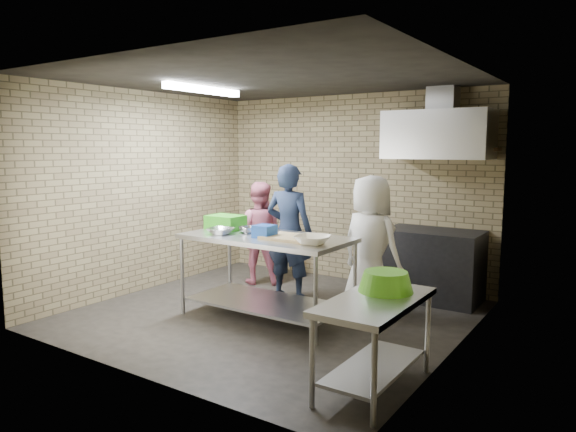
# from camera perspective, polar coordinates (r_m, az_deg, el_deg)

# --- Properties ---
(floor) EXTENTS (4.20, 4.20, 0.00)m
(floor) POSITION_cam_1_polar(r_m,az_deg,el_deg) (6.28, -1.80, -10.59)
(floor) COLOR black
(floor) RESTS_ON ground
(ceiling) EXTENTS (4.20, 4.20, 0.00)m
(ceiling) POSITION_cam_1_polar(r_m,az_deg,el_deg) (6.02, -1.91, 14.64)
(ceiling) COLOR black
(ceiling) RESTS_ON ground
(back_wall) EXTENTS (4.20, 0.06, 2.70)m
(back_wall) POSITION_cam_1_polar(r_m,az_deg,el_deg) (7.71, 6.83, 2.96)
(back_wall) COLOR #93845C
(back_wall) RESTS_ON ground
(front_wall) EXTENTS (4.20, 0.06, 2.70)m
(front_wall) POSITION_cam_1_polar(r_m,az_deg,el_deg) (4.54, -16.69, -0.38)
(front_wall) COLOR #93845C
(front_wall) RESTS_ON ground
(left_wall) EXTENTS (0.06, 4.00, 2.70)m
(left_wall) POSITION_cam_1_polar(r_m,az_deg,el_deg) (7.42, -15.17, 2.58)
(left_wall) COLOR #93845C
(left_wall) RESTS_ON ground
(right_wall) EXTENTS (0.06, 4.00, 2.70)m
(right_wall) POSITION_cam_1_polar(r_m,az_deg,el_deg) (5.09, 17.77, 0.38)
(right_wall) COLOR #93845C
(right_wall) RESTS_ON ground
(prep_table) EXTENTS (1.91, 0.95, 0.95)m
(prep_table) POSITION_cam_1_polar(r_m,az_deg,el_deg) (6.04, -2.34, -6.62)
(prep_table) COLOR silver
(prep_table) RESTS_ON floor
(side_counter) EXTENTS (0.60, 1.20, 0.75)m
(side_counter) POSITION_cam_1_polar(r_m,az_deg,el_deg) (4.41, 9.30, -13.51)
(side_counter) COLOR silver
(side_counter) RESTS_ON floor
(stove) EXTENTS (1.20, 0.70, 0.90)m
(stove) POSITION_cam_1_polar(r_m,az_deg,el_deg) (7.01, 15.32, -5.14)
(stove) COLOR black
(stove) RESTS_ON floor
(range_hood) EXTENTS (1.30, 0.60, 0.60)m
(range_hood) POSITION_cam_1_polar(r_m,az_deg,el_deg) (6.90, 15.92, 8.45)
(range_hood) COLOR silver
(range_hood) RESTS_ON back_wall
(hood_duct) EXTENTS (0.35, 0.30, 0.30)m
(hood_duct) POSITION_cam_1_polar(r_m,az_deg,el_deg) (7.07, 16.44, 12.05)
(hood_duct) COLOR #A5A8AD
(hood_duct) RESTS_ON back_wall
(wall_shelf) EXTENTS (0.80, 0.20, 0.04)m
(wall_shelf) POSITION_cam_1_polar(r_m,az_deg,el_deg) (6.99, 18.71, 6.85)
(wall_shelf) COLOR #3F2B19
(wall_shelf) RESTS_ON back_wall
(fluorescent_fixture) EXTENTS (0.10, 1.25, 0.08)m
(fluorescent_fixture) POSITION_cam_1_polar(r_m,az_deg,el_deg) (6.65, -9.13, 13.35)
(fluorescent_fixture) COLOR white
(fluorescent_fixture) RESTS_ON ceiling
(green_crate) EXTENTS (0.42, 0.32, 0.17)m
(green_crate) POSITION_cam_1_polar(r_m,az_deg,el_deg) (6.45, -6.77, -0.68)
(green_crate) COLOR green
(green_crate) RESTS_ON prep_table
(blue_tub) EXTENTS (0.21, 0.21, 0.14)m
(blue_tub) POSITION_cam_1_polar(r_m,az_deg,el_deg) (5.83, -2.55, -1.66)
(blue_tub) COLOR blue
(blue_tub) RESTS_ON prep_table
(cutting_board) EXTENTS (0.58, 0.45, 0.03)m
(cutting_board) POSITION_cam_1_polar(r_m,az_deg,el_deg) (5.73, 0.35, -2.35)
(cutting_board) COLOR #D1B879
(cutting_board) RESTS_ON prep_table
(mixing_bowl_a) EXTENTS (0.33, 0.33, 0.07)m
(mixing_bowl_a) POSITION_cam_1_polar(r_m,az_deg,el_deg) (6.09, -7.29, -1.62)
(mixing_bowl_a) COLOR silver
(mixing_bowl_a) RESTS_ON prep_table
(mixing_bowl_b) EXTENTS (0.26, 0.26, 0.07)m
(mixing_bowl_b) POSITION_cam_1_polar(r_m,az_deg,el_deg) (6.16, -4.35, -1.50)
(mixing_bowl_b) COLOR #B8BABF
(mixing_bowl_b) RESTS_ON prep_table
(ceramic_bowl) EXTENTS (0.41, 0.41, 0.09)m
(ceramic_bowl) POSITION_cam_1_polar(r_m,az_deg,el_deg) (5.43, 2.68, -2.58)
(ceramic_bowl) COLOR beige
(ceramic_bowl) RESTS_ON prep_table
(green_basin) EXTENTS (0.46, 0.46, 0.17)m
(green_basin) POSITION_cam_1_polar(r_m,az_deg,el_deg) (4.49, 10.52, -6.97)
(green_basin) COLOR #59C626
(green_basin) RESTS_ON side_counter
(bottle_red) EXTENTS (0.07, 0.07, 0.18)m
(bottle_red) POSITION_cam_1_polar(r_m,az_deg,el_deg) (7.06, 16.77, 7.82)
(bottle_red) COLOR #B22619
(bottle_red) RESTS_ON wall_shelf
(bottle_green) EXTENTS (0.06, 0.06, 0.15)m
(bottle_green) POSITION_cam_1_polar(r_m,az_deg,el_deg) (6.96, 19.94, 7.58)
(bottle_green) COLOR green
(bottle_green) RESTS_ON wall_shelf
(man_navy) EXTENTS (0.68, 0.49, 1.74)m
(man_navy) POSITION_cam_1_polar(r_m,az_deg,el_deg) (6.76, 0.12, -1.70)
(man_navy) COLOR #151C34
(man_navy) RESTS_ON floor
(woman_pink) EXTENTS (0.88, 0.81, 1.46)m
(woman_pink) POSITION_cam_1_polar(r_m,az_deg,el_deg) (7.55, -3.21, -1.83)
(woman_pink) COLOR pink
(woman_pink) RESTS_ON floor
(woman_white) EXTENTS (0.89, 0.69, 1.63)m
(woman_white) POSITION_cam_1_polar(r_m,az_deg,el_deg) (6.13, 8.90, -3.26)
(woman_white) COLOR white
(woman_white) RESTS_ON floor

